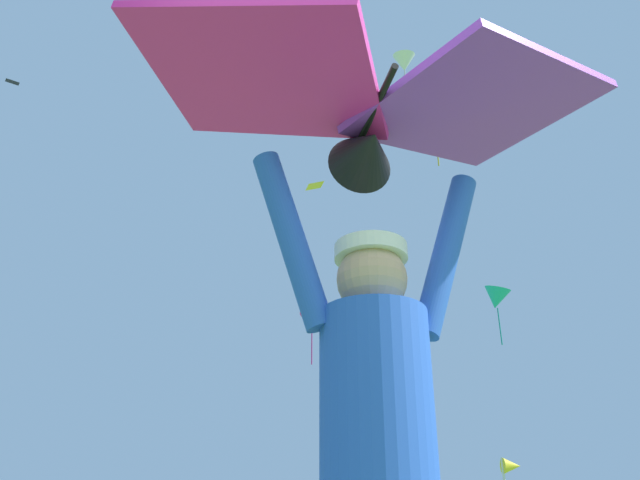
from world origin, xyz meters
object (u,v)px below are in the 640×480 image
distant_kite_white_high_right (404,63)px  distant_kite_magenta_high_left (312,321)px  held_stunt_kite (371,107)px  distant_kite_black_mid_left (13,81)px  kite_flyer_person (379,460)px  distant_kite_yellow_far_center (435,120)px  distant_kite_teal_overhead_distant (496,298)px  distant_kite_magenta_mid_right (344,60)px  distant_kite_yellow_low_right (314,185)px  marker_flag (511,477)px

distant_kite_white_high_right → distant_kite_magenta_high_left: bearing=95.9°
held_stunt_kite → distant_kite_black_mid_left: size_ratio=2.94×
kite_flyer_person → distant_kite_yellow_far_center: 24.10m
distant_kite_yellow_far_center → distant_kite_teal_overhead_distant: 8.02m
distant_kite_magenta_high_left → distant_kite_black_mid_left: 16.65m
distant_kite_white_high_right → distant_kite_black_mid_left: bearing=159.6°
distant_kite_black_mid_left → distant_kite_magenta_high_left: bearing=39.1°
kite_flyer_person → distant_kite_teal_overhead_distant: distant_kite_teal_overhead_distant is taller
distant_kite_magenta_mid_right → distant_kite_teal_overhead_distant: (7.16, 6.39, -6.64)m
kite_flyer_person → distant_kite_magenta_high_left: 30.27m
kite_flyer_person → held_stunt_kite: 1.20m
distant_kite_white_high_right → distant_kite_teal_overhead_distant: bearing=58.9°
distant_kite_magenta_high_left → distant_kite_yellow_low_right: bearing=-94.1°
held_stunt_kite → distant_kite_black_mid_left: bearing=118.2°
held_stunt_kite → distant_kite_yellow_low_right: (1.81, 23.03, 13.60)m
distant_kite_yellow_low_right → marker_flag: size_ratio=0.49×
distant_kite_white_high_right → distant_kite_magenta_mid_right: distant_kite_magenta_mid_right is taller
distant_kite_magenta_high_left → distant_kite_black_mid_left: size_ratio=4.48×
distant_kite_yellow_far_center → marker_flag: size_ratio=1.26×
distant_kite_yellow_far_center → distant_kite_teal_overhead_distant: distant_kite_yellow_far_center is taller
kite_flyer_person → marker_flag: size_ratio=0.91×
distant_kite_magenta_high_left → distant_kite_teal_overhead_distant: size_ratio=1.04×
kite_flyer_person → distant_kite_black_mid_left: (-9.96, 18.49, 15.95)m
distant_kite_black_mid_left → marker_flag: bearing=-37.3°
held_stunt_kite → distant_kite_teal_overhead_distant: bearing=67.6°
distant_kite_teal_overhead_distant → marker_flag: bearing=-112.0°
distant_kite_yellow_low_right → distant_kite_teal_overhead_distant: distant_kite_yellow_low_right is taller
distant_kite_magenta_high_left → distant_kite_yellow_far_center: bearing=-70.1°
distant_kite_magenta_high_left → kite_flyer_person: bearing=-94.4°
distant_kite_white_high_right → marker_flag: bearing=-92.1°
held_stunt_kite → distant_kite_yellow_far_center: bearing=71.7°
distant_kite_yellow_far_center → distant_kite_black_mid_left: distant_kite_black_mid_left is taller
distant_kite_yellow_low_right → held_stunt_kite: bearing=-94.5°
distant_kite_magenta_high_left → distant_kite_black_mid_left: distant_kite_black_mid_left is taller
marker_flag → distant_kite_yellow_low_right: bearing=96.7°
kite_flyer_person → distant_kite_magenta_high_left: (2.20, 28.37, 10.33)m
held_stunt_kite → distant_kite_yellow_far_center: (5.97, 18.03, 13.72)m
held_stunt_kite → distant_kite_yellow_far_center: 23.43m
distant_kite_white_high_right → distant_kite_yellow_low_right: 9.83m
distant_kite_white_high_right → distant_kite_black_mid_left: (-13.70, 5.09, 2.42)m
distant_kite_white_high_right → distant_kite_magenta_mid_right: 4.45m
distant_kite_yellow_low_right → marker_flag: distant_kite_yellow_low_right is taller
distant_kite_white_high_right → distant_kite_yellow_far_center: bearing=63.8°
distant_kite_white_high_right → distant_kite_black_mid_left: size_ratio=2.65×
kite_flyer_person → distant_kite_yellow_low_right: distant_kite_yellow_low_right is taller
distant_kite_yellow_far_center → distant_kite_magenta_mid_right: bearing=-159.0°
kite_flyer_person → distant_kite_magenta_mid_right: (2.33, 16.56, 16.34)m
kite_flyer_person → distant_kite_magenta_high_left: bearing=85.6°
kite_flyer_person → distant_kite_yellow_low_right: size_ratio=1.84×
distant_kite_black_mid_left → marker_flag: distant_kite_black_mid_left is taller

